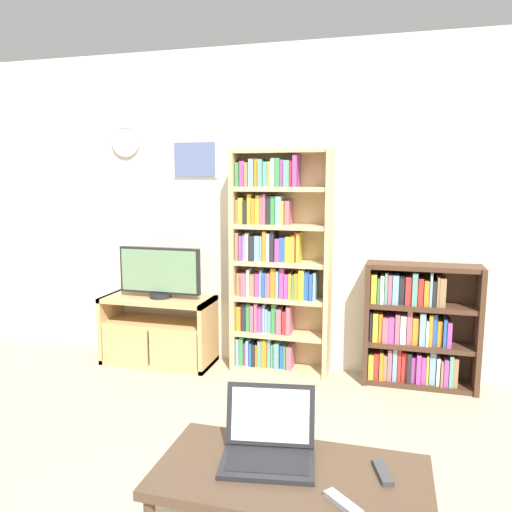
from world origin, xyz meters
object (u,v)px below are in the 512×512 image
at_px(bookshelf_tall, 275,264).
at_px(remote_far_from_laptop, 383,472).
at_px(laptop, 269,442).
at_px(television, 160,272).
at_px(bookshelf_short, 415,328).
at_px(coffee_table, 291,482).
at_px(tv_stand, 158,330).
at_px(remote_near_laptop, 343,503).

relative_size(bookshelf_tall, remote_far_from_laptop, 10.76).
bearing_deg(laptop, television, 117.53).
height_order(bookshelf_short, coffee_table, bookshelf_short).
height_order(bookshelf_tall, laptop, bookshelf_tall).
distance_m(tv_stand, bookshelf_short, 2.08).
xyz_separation_m(television, remote_far_from_laptop, (1.85, -1.88, -0.35)).
distance_m(television, bookshelf_short, 2.08).
height_order(tv_stand, television, television).
height_order(coffee_table, laptop, laptop).
height_order(coffee_table, remote_near_laptop, remote_near_laptop).
bearing_deg(tv_stand, bookshelf_short, 2.98).
bearing_deg(laptop, tv_stand, 118.21).
relative_size(bookshelf_short, coffee_table, 0.87).
xyz_separation_m(remote_near_laptop, remote_far_from_laptop, (0.13, 0.23, 0.00)).
xyz_separation_m(tv_stand, bookshelf_tall, (0.99, 0.12, 0.59)).
relative_size(bookshelf_tall, bookshelf_short, 1.92).
bearing_deg(remote_far_from_laptop, remote_near_laptop, -136.37).
height_order(tv_stand, remote_near_laptop, tv_stand).
bearing_deg(laptop, coffee_table, -45.41).
bearing_deg(bookshelf_short, bookshelf_tall, 179.61).
xyz_separation_m(tv_stand, laptop, (1.43, -1.87, 0.20)).
bearing_deg(television, tv_stand, -166.64).
height_order(tv_stand, bookshelf_tall, bookshelf_tall).
height_order(bookshelf_short, remote_near_laptop, bookshelf_short).
bearing_deg(coffee_table, tv_stand, 128.22).
bearing_deg(remote_far_from_laptop, bookshelf_tall, 97.36).
distance_m(bookshelf_tall, remote_far_from_laptop, 2.23).
xyz_separation_m(bookshelf_short, remote_far_from_laptop, (-0.19, -1.98, -0.01)).
bearing_deg(remote_near_laptop, bookshelf_tall, -119.62).
height_order(bookshelf_tall, bookshelf_short, bookshelf_tall).
relative_size(bookshelf_tall, coffee_table, 1.67).
relative_size(coffee_table, remote_near_laptop, 7.17).
distance_m(bookshelf_short, coffee_table, 2.13).
bearing_deg(coffee_table, bookshelf_short, 75.30).
bearing_deg(coffee_table, remote_near_laptop, -35.00).
bearing_deg(coffee_table, bookshelf_tall, 104.76).
bearing_deg(tv_stand, laptop, -52.66).
distance_m(bookshelf_short, laptop, 2.08).
xyz_separation_m(coffee_table, laptop, (-0.11, 0.08, 0.11)).
relative_size(bookshelf_short, laptop, 2.25).
height_order(remote_near_laptop, remote_far_from_laptop, same).
relative_size(laptop, remote_far_from_laptop, 2.50).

